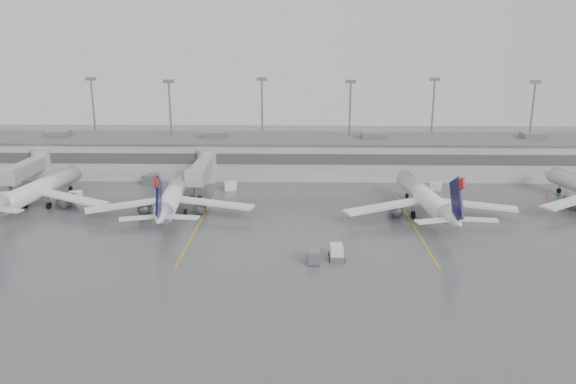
{
  "coord_description": "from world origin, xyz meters",
  "views": [
    {
      "loc": [
        -1.0,
        -64.59,
        29.32
      ],
      "look_at": [
        -2.94,
        24.0,
        5.0
      ],
      "focal_mm": 35.0,
      "sensor_mm": 36.0,
      "label": 1
    }
  ],
  "objects_px": {
    "jet_far_left": "(37,190)",
    "jet_mid_left": "(172,197)",
    "jet_mid_right": "(426,198)",
    "baggage_tug": "(336,254)"
  },
  "relations": [
    {
      "from": "jet_mid_right",
      "to": "baggage_tug",
      "type": "bearing_deg",
      "value": -135.36
    },
    {
      "from": "jet_far_left",
      "to": "jet_mid_left",
      "type": "relative_size",
      "value": 1.03
    },
    {
      "from": "jet_far_left",
      "to": "jet_mid_left",
      "type": "height_order",
      "value": "jet_far_left"
    },
    {
      "from": "jet_far_left",
      "to": "jet_mid_left",
      "type": "distance_m",
      "value": 25.28
    },
    {
      "from": "jet_mid_right",
      "to": "baggage_tug",
      "type": "height_order",
      "value": "jet_mid_right"
    },
    {
      "from": "jet_far_left",
      "to": "jet_mid_left",
      "type": "xyz_separation_m",
      "value": [
        25.0,
        -3.75,
        -0.1
      ]
    },
    {
      "from": "jet_far_left",
      "to": "jet_mid_right",
      "type": "relative_size",
      "value": 0.99
    },
    {
      "from": "jet_mid_right",
      "to": "jet_mid_left",
      "type": "bearing_deg",
      "value": 174.35
    },
    {
      "from": "jet_far_left",
      "to": "baggage_tug",
      "type": "height_order",
      "value": "jet_far_left"
    },
    {
      "from": "jet_mid_left",
      "to": "baggage_tug",
      "type": "height_order",
      "value": "jet_mid_left"
    }
  ]
}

